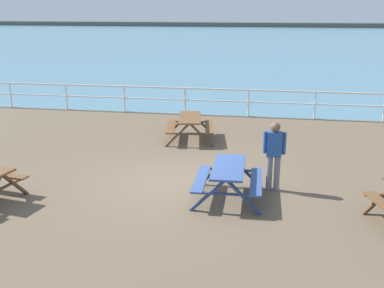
% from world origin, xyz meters
% --- Properties ---
extents(ground_plane, '(30.00, 24.00, 0.20)m').
position_xyz_m(ground_plane, '(0.00, 0.00, -0.10)').
color(ground_plane, brown).
extents(sea_band, '(142.00, 90.00, 0.01)m').
position_xyz_m(sea_band, '(0.00, 52.75, 0.00)').
color(sea_band, teal).
rests_on(sea_band, ground).
extents(distant_shoreline, '(142.00, 6.00, 1.80)m').
position_xyz_m(distant_shoreline, '(0.00, 95.75, 0.00)').
color(distant_shoreline, '#4C4C47').
rests_on(distant_shoreline, ground).
extents(seaward_railing, '(23.07, 0.07, 1.08)m').
position_xyz_m(seaward_railing, '(0.00, 7.75, 0.77)').
color(seaward_railing, white).
rests_on(seaward_railing, ground).
extents(picnic_table_mid_centre, '(1.59, 1.84, 0.80)m').
position_xyz_m(picnic_table_mid_centre, '(1.35, -0.79, 0.58)').
color(picnic_table_mid_centre, '#334C84').
rests_on(picnic_table_mid_centre, ground).
extents(picnic_table_far_left, '(1.78, 2.02, 0.80)m').
position_xyz_m(picnic_table_far_left, '(-0.39, 3.93, 0.58)').
color(picnic_table_far_left, brown).
rests_on(picnic_table_far_left, ground).
extents(visitor, '(0.53, 0.24, 1.66)m').
position_xyz_m(visitor, '(2.33, -0.09, 0.95)').
color(visitor, slate).
rests_on(visitor, ground).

